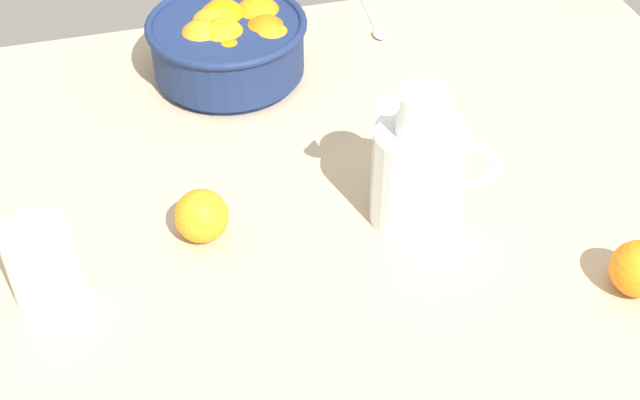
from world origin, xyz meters
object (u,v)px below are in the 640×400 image
object	(u,v)px
fruit_bowl	(232,43)
spoon	(375,24)
loose_orange_3	(201,216)
juice_pitcher	(418,174)
juice_glass	(44,270)
loose_orange_1	(639,269)

from	to	relation	value
fruit_bowl	spoon	size ratio (longest dim) A/B	1.57
loose_orange_3	juice_pitcher	bearing A→B (deg)	-6.97
juice_pitcher	loose_orange_3	xyz separation A→B (cm)	(-26.40, 3.23, -3.41)
juice_glass	loose_orange_3	distance (cm)	19.35
spoon	juice_pitcher	bearing A→B (deg)	-101.50
loose_orange_3	spoon	world-z (taller)	loose_orange_3
juice_glass	spoon	xyz separation A→B (cm)	(54.10, 47.54, -4.06)
loose_orange_3	spoon	xyz separation A→B (cm)	(35.59, 41.99, -2.89)
juice_pitcher	spoon	size ratio (longest dim) A/B	1.27
juice_glass	juice_pitcher	bearing A→B (deg)	2.95
juice_pitcher	spoon	distance (cm)	46.57
loose_orange_1	spoon	xyz separation A→B (cm)	(-11.04, 63.74, -2.90)
fruit_bowl	loose_orange_1	world-z (taller)	fruit_bowl
loose_orange_3	spoon	distance (cm)	55.12
fruit_bowl	juice_pitcher	distance (cm)	40.37
juice_pitcher	juice_glass	size ratio (longest dim) A/B	1.85
fruit_bowl	loose_orange_1	bearing A→B (deg)	-56.85
spoon	loose_orange_3	bearing A→B (deg)	-130.29
fruit_bowl	juice_glass	xyz separation A→B (cm)	(-28.85, -39.34, -1.22)
juice_pitcher	juice_glass	bearing A→B (deg)	-177.05
fruit_bowl	juice_pitcher	bearing A→B (deg)	-66.57
juice_glass	fruit_bowl	bearing A→B (deg)	53.75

